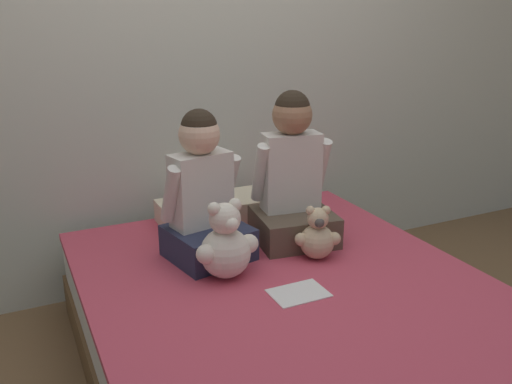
{
  "coord_description": "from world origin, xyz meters",
  "views": [
    {
      "loc": [
        -0.92,
        -1.61,
        1.41
      ],
      "look_at": [
        0.0,
        0.33,
        0.69
      ],
      "focal_mm": 38.0,
      "sensor_mm": 36.0,
      "label": 1
    }
  ],
  "objects_px": {
    "child_on_right": "(292,180)",
    "pillow_at_headboard": "(218,209)",
    "bed": "(292,333)",
    "teddy_bear_held_by_right_child": "(317,236)",
    "teddy_bear_held_by_left_child": "(226,245)",
    "sign_card": "(299,293)",
    "child_on_left": "(204,197)"
  },
  "relations": [
    {
      "from": "child_on_left",
      "to": "pillow_at_headboard",
      "type": "height_order",
      "value": "child_on_left"
    },
    {
      "from": "pillow_at_headboard",
      "to": "bed",
      "type": "bearing_deg",
      "value": -90.0
    },
    {
      "from": "child_on_right",
      "to": "teddy_bear_held_by_right_child",
      "type": "height_order",
      "value": "child_on_right"
    },
    {
      "from": "child_on_left",
      "to": "pillow_at_headboard",
      "type": "relative_size",
      "value": 1.08
    },
    {
      "from": "teddy_bear_held_by_left_child",
      "to": "pillow_at_headboard",
      "type": "xyz_separation_m",
      "value": [
        0.2,
        0.58,
        -0.08
      ]
    },
    {
      "from": "child_on_right",
      "to": "pillow_at_headboard",
      "type": "relative_size",
      "value": 1.16
    },
    {
      "from": "child_on_right",
      "to": "teddy_bear_held_by_left_child",
      "type": "relative_size",
      "value": 2.14
    },
    {
      "from": "child_on_left",
      "to": "sign_card",
      "type": "relative_size",
      "value": 3.0
    },
    {
      "from": "bed",
      "to": "teddy_bear_held_by_left_child",
      "type": "distance_m",
      "value": 0.44
    },
    {
      "from": "child_on_right",
      "to": "teddy_bear_held_by_right_child",
      "type": "xyz_separation_m",
      "value": [
        -0.0,
        -0.23,
        -0.18
      ]
    },
    {
      "from": "teddy_bear_held_by_right_child",
      "to": "teddy_bear_held_by_left_child",
      "type": "bearing_deg",
      "value": -158.98
    },
    {
      "from": "pillow_at_headboard",
      "to": "child_on_left",
      "type": "bearing_deg",
      "value": -119.4
    },
    {
      "from": "child_on_left",
      "to": "teddy_bear_held_by_right_child",
      "type": "height_order",
      "value": "child_on_left"
    },
    {
      "from": "bed",
      "to": "child_on_right",
      "type": "relative_size",
      "value": 2.76
    },
    {
      "from": "child_on_left",
      "to": "teddy_bear_held_by_left_child",
      "type": "relative_size",
      "value": 1.98
    },
    {
      "from": "child_on_right",
      "to": "sign_card",
      "type": "relative_size",
      "value": 3.23
    },
    {
      "from": "bed",
      "to": "sign_card",
      "type": "bearing_deg",
      "value": -99.53
    },
    {
      "from": "sign_card",
      "to": "teddy_bear_held_by_right_child",
      "type": "bearing_deg",
      "value": 46.71
    },
    {
      "from": "bed",
      "to": "teddy_bear_held_by_left_child",
      "type": "height_order",
      "value": "teddy_bear_held_by_left_child"
    },
    {
      "from": "bed",
      "to": "teddy_bear_held_by_left_child",
      "type": "xyz_separation_m",
      "value": [
        -0.2,
        0.19,
        0.34
      ]
    },
    {
      "from": "teddy_bear_held_by_right_child",
      "to": "sign_card",
      "type": "relative_size",
      "value": 1.11
    },
    {
      "from": "child_on_right",
      "to": "pillow_at_headboard",
      "type": "height_order",
      "value": "child_on_right"
    },
    {
      "from": "child_on_left",
      "to": "teddy_bear_held_by_right_child",
      "type": "distance_m",
      "value": 0.51
    },
    {
      "from": "child_on_left",
      "to": "child_on_right",
      "type": "relative_size",
      "value": 0.93
    },
    {
      "from": "bed",
      "to": "sign_card",
      "type": "relative_size",
      "value": 8.91
    },
    {
      "from": "bed",
      "to": "teddy_bear_held_by_right_child",
      "type": "height_order",
      "value": "teddy_bear_held_by_right_child"
    },
    {
      "from": "bed",
      "to": "pillow_at_headboard",
      "type": "relative_size",
      "value": 3.2
    },
    {
      "from": "child_on_right",
      "to": "pillow_at_headboard",
      "type": "bearing_deg",
      "value": 128.76
    },
    {
      "from": "teddy_bear_held_by_right_child",
      "to": "pillow_at_headboard",
      "type": "relative_size",
      "value": 0.4
    },
    {
      "from": "child_on_left",
      "to": "sign_card",
      "type": "height_order",
      "value": "child_on_left"
    },
    {
      "from": "bed",
      "to": "teddy_bear_held_by_left_child",
      "type": "bearing_deg",
      "value": 136.68
    },
    {
      "from": "teddy_bear_held_by_left_child",
      "to": "child_on_right",
      "type": "bearing_deg",
      "value": 22.15
    }
  ]
}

